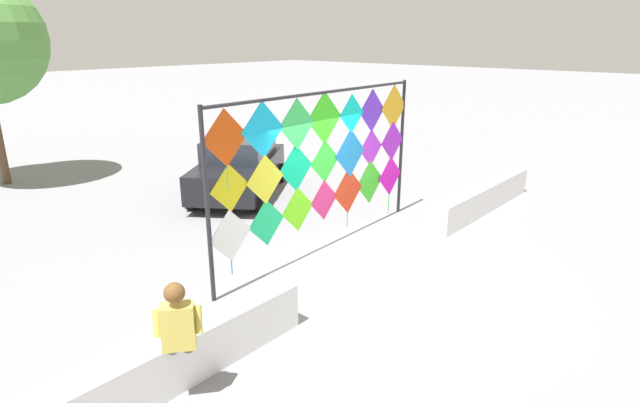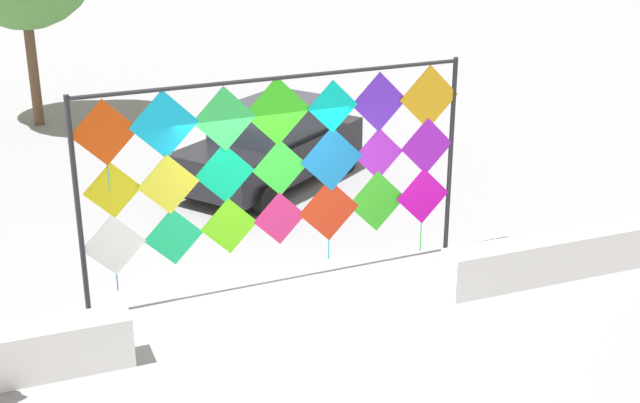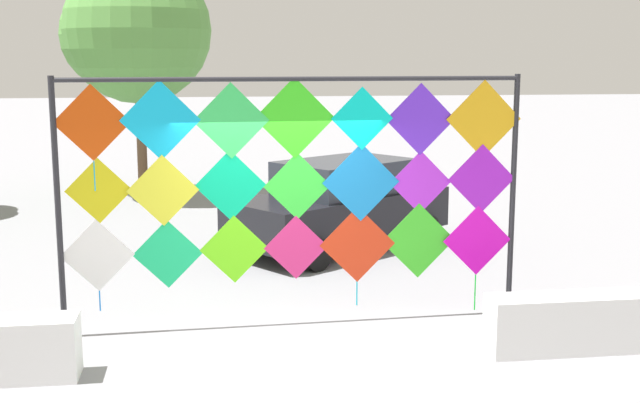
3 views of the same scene
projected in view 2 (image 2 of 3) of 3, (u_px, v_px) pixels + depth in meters
The scene contains 4 objects.
ground at pixel (290, 312), 12.01m from camera, with size 120.00×120.00×0.00m, color gray.
plaza_ledge_right at pixel (577, 253), 13.04m from camera, with size 4.29×0.46×0.64m, color white.
kite_display_rack at pixel (282, 159), 12.27m from camera, with size 5.60×0.24×3.04m.
parked_car at pixel (272, 144), 16.51m from camera, with size 4.14×3.62×1.51m.
Camera 2 is at (-3.53, -10.07, 5.74)m, focal length 49.95 mm.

